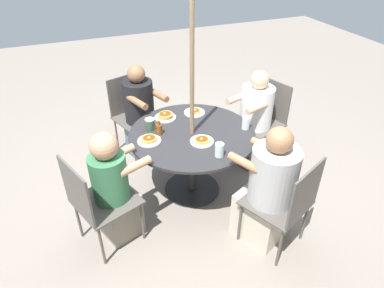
{
  "coord_description": "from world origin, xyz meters",
  "views": [
    {
      "loc": [
        1.04,
        2.63,
        2.48
      ],
      "look_at": [
        0.0,
        0.0,
        0.59
      ],
      "focal_mm": 32.0,
      "sensor_mm": 36.0,
      "label": 1
    }
  ],
  "objects_px": {
    "patio_chair_south": "(95,199)",
    "pancake_plate_c": "(149,140)",
    "patio_chair_north": "(264,116)",
    "drinking_glass_b": "(219,150)",
    "patio_table": "(192,144)",
    "patio_chair_west": "(287,201)",
    "patio_chair_east": "(133,110)",
    "coffee_cup": "(150,124)",
    "drinking_glass_a": "(246,123)",
    "diner_north": "(253,123)",
    "pancake_plate_b": "(195,112)",
    "syrup_bottle": "(159,129)",
    "pancake_plate_a": "(202,141)",
    "pancake_plate_d": "(165,116)",
    "diner_east": "(141,116)",
    "diner_south": "(114,190)",
    "diner_west": "(268,191)"
  },
  "relations": [
    {
      "from": "pancake_plate_a",
      "to": "syrup_bottle",
      "type": "bearing_deg",
      "value": -41.11
    },
    {
      "from": "patio_table",
      "to": "pancake_plate_a",
      "type": "xyz_separation_m",
      "value": [
        -0.03,
        0.18,
        0.14
      ]
    },
    {
      "from": "drinking_glass_a",
      "to": "diner_south",
      "type": "bearing_deg",
      "value": 8.66
    },
    {
      "from": "pancake_plate_a",
      "to": "patio_chair_north",
      "type": "bearing_deg",
      "value": -153.38
    },
    {
      "from": "diner_west",
      "to": "diner_north",
      "type": "bearing_deg",
      "value": 41.48
    },
    {
      "from": "patio_chair_north",
      "to": "drinking_glass_a",
      "type": "height_order",
      "value": "patio_chair_north"
    },
    {
      "from": "patio_chair_west",
      "to": "diner_west",
      "type": "distance_m",
      "value": 0.19
    },
    {
      "from": "patio_chair_east",
      "to": "coffee_cup",
      "type": "bearing_deg",
      "value": 70.72
    },
    {
      "from": "diner_north",
      "to": "pancake_plate_c",
      "type": "relative_size",
      "value": 5.04
    },
    {
      "from": "patio_chair_east",
      "to": "pancake_plate_a",
      "type": "distance_m",
      "value": 1.29
    },
    {
      "from": "pancake_plate_c",
      "to": "coffee_cup",
      "type": "bearing_deg",
      "value": -108.54
    },
    {
      "from": "patio_chair_north",
      "to": "drinking_glass_b",
      "type": "distance_m",
      "value": 1.25
    },
    {
      "from": "diner_west",
      "to": "pancake_plate_b",
      "type": "distance_m",
      "value": 1.23
    },
    {
      "from": "patio_chair_south",
      "to": "pancake_plate_c",
      "type": "relative_size",
      "value": 4.18
    },
    {
      "from": "patio_chair_east",
      "to": "pancake_plate_b",
      "type": "bearing_deg",
      "value": 109.61
    },
    {
      "from": "pancake_plate_d",
      "to": "drinking_glass_a",
      "type": "height_order",
      "value": "drinking_glass_a"
    },
    {
      "from": "patio_table",
      "to": "patio_chair_west",
      "type": "height_order",
      "value": "patio_chair_west"
    },
    {
      "from": "diner_east",
      "to": "syrup_bottle",
      "type": "height_order",
      "value": "diner_east"
    },
    {
      "from": "diner_north",
      "to": "patio_chair_west",
      "type": "xyz_separation_m",
      "value": [
        0.42,
        1.26,
        0.02
      ]
    },
    {
      "from": "pancake_plate_d",
      "to": "drinking_glass_b",
      "type": "relative_size",
      "value": 1.78
    },
    {
      "from": "patio_chair_east",
      "to": "pancake_plate_b",
      "type": "distance_m",
      "value": 0.88
    },
    {
      "from": "patio_chair_north",
      "to": "pancake_plate_d",
      "type": "bearing_deg",
      "value": 70.21
    },
    {
      "from": "patio_chair_north",
      "to": "pancake_plate_a",
      "type": "relative_size",
      "value": 4.18
    },
    {
      "from": "diner_east",
      "to": "drinking_glass_a",
      "type": "relative_size",
      "value": 8.96
    },
    {
      "from": "patio_chair_north",
      "to": "diner_south",
      "type": "height_order",
      "value": "diner_south"
    },
    {
      "from": "pancake_plate_b",
      "to": "diner_south",
      "type": "bearing_deg",
      "value": 34.11
    },
    {
      "from": "patio_chair_west",
      "to": "drinking_glass_a",
      "type": "height_order",
      "value": "patio_chair_west"
    },
    {
      "from": "patio_chair_north",
      "to": "patio_chair_east",
      "type": "relative_size",
      "value": 1.0
    },
    {
      "from": "patio_table",
      "to": "pancake_plate_d",
      "type": "relative_size",
      "value": 5.56
    },
    {
      "from": "diner_east",
      "to": "pancake_plate_b",
      "type": "relative_size",
      "value": 5.12
    },
    {
      "from": "diner_north",
      "to": "syrup_bottle",
      "type": "bearing_deg",
      "value": 80.82
    },
    {
      "from": "patio_chair_south",
      "to": "pancake_plate_b",
      "type": "relative_size",
      "value": 4.18
    },
    {
      "from": "patio_table",
      "to": "patio_chair_west",
      "type": "distance_m",
      "value": 1.09
    },
    {
      "from": "patio_chair_south",
      "to": "patio_chair_west",
      "type": "bearing_deg",
      "value": 46.62
    },
    {
      "from": "patio_table",
      "to": "coffee_cup",
      "type": "xyz_separation_m",
      "value": [
        0.36,
        -0.21,
        0.19
      ]
    },
    {
      "from": "pancake_plate_a",
      "to": "drinking_glass_b",
      "type": "distance_m",
      "value": 0.27
    },
    {
      "from": "pancake_plate_c",
      "to": "pancake_plate_b",
      "type": "bearing_deg",
      "value": -149.35
    },
    {
      "from": "pancake_plate_b",
      "to": "pancake_plate_c",
      "type": "bearing_deg",
      "value": 30.65
    },
    {
      "from": "syrup_bottle",
      "to": "diner_north",
      "type": "bearing_deg",
      "value": -171.91
    },
    {
      "from": "pancake_plate_a",
      "to": "syrup_bottle",
      "type": "distance_m",
      "value": 0.44
    },
    {
      "from": "patio_table",
      "to": "diner_east",
      "type": "xyz_separation_m",
      "value": [
        0.3,
        -0.85,
        -0.07
      ]
    },
    {
      "from": "patio_chair_south",
      "to": "drinking_glass_a",
      "type": "bearing_deg",
      "value": 79.08
    },
    {
      "from": "pancake_plate_c",
      "to": "diner_south",
      "type": "bearing_deg",
      "value": 38.64
    },
    {
      "from": "patio_chair_south",
      "to": "diner_south",
      "type": "relative_size",
      "value": 0.84
    },
    {
      "from": "patio_chair_east",
      "to": "pancake_plate_c",
      "type": "xyz_separation_m",
      "value": [
        0.07,
        1.02,
        0.21
      ]
    },
    {
      "from": "patio_chair_west",
      "to": "pancake_plate_a",
      "type": "height_order",
      "value": "patio_chair_west"
    },
    {
      "from": "coffee_cup",
      "to": "drinking_glass_a",
      "type": "height_order",
      "value": "drinking_glass_a"
    },
    {
      "from": "patio_table",
      "to": "patio_chair_south",
      "type": "distance_m",
      "value": 1.09
    },
    {
      "from": "patio_chair_south",
      "to": "diner_south",
      "type": "distance_m",
      "value": 0.18
    },
    {
      "from": "diner_north",
      "to": "pancake_plate_d",
      "type": "bearing_deg",
      "value": 66.68
    }
  ]
}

